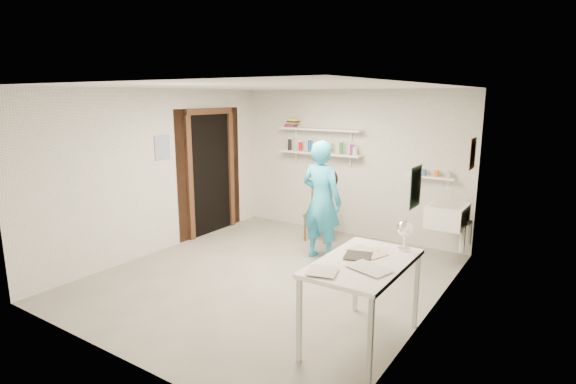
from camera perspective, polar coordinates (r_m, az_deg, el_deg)
The scene contains 27 objects.
floor at distance 5.93m, azimuth -2.17°, elevation -10.75°, with size 4.00×4.50×0.02m, color slate.
ceiling at distance 5.47m, azimuth -2.37°, elevation 13.33°, with size 4.00×4.50×0.02m, color silver.
wall_back at distance 7.50m, azimuth 7.87°, elevation 3.60°, with size 4.00×0.02×2.40m, color silver.
wall_front at distance 4.01m, azimuth -21.47°, elevation -4.53°, with size 4.00×0.02×2.40m, color silver.
wall_left at distance 6.92m, azimuth -15.93°, elevation 2.55°, with size 0.02×4.50×2.40m, color silver.
wall_right at distance 4.72m, azimuth 18.00°, elevation -1.87°, with size 0.02×4.50×2.40m, color silver.
doorway_recess at distance 7.66m, azimuth -9.81°, elevation 2.19°, with size 0.02×0.90×2.00m, color black.
corridor_box at distance 8.15m, azimuth -13.48°, elevation 2.98°, with size 1.40×1.50×2.10m, color brown.
door_lintel at distance 7.54m, azimuth -9.98°, elevation 10.07°, with size 0.06×1.05×0.10m, color brown.
door_jamb_near at distance 7.29m, azimuth -12.37°, elevation 1.60°, with size 0.06×0.10×2.00m, color brown.
door_jamb_far at distance 8.01m, azimuth -7.26°, elevation 2.70°, with size 0.06×0.10×2.00m, color brown.
shelf_lower at distance 7.59m, azimuth 4.06°, elevation 4.93°, with size 1.50×0.22×0.03m, color white.
shelf_upper at distance 7.55m, azimuth 4.10°, elevation 7.94°, with size 1.50×0.22×0.03m, color white.
ledge_shelf at distance 6.96m, azimuth 17.59°, elevation 1.83°, with size 0.70×0.14×0.03m, color white.
poster_left at distance 6.89m, azimuth -15.66°, elevation 5.47°, with size 0.01×0.28×0.36m, color #334C7F.
poster_right_a at distance 6.40m, azimuth 22.41°, elevation 4.52°, with size 0.01×0.34×0.42m, color #995933.
poster_right_b at distance 4.15m, azimuth 15.91°, elevation 0.64°, with size 0.01×0.30×0.38m, color #3F724C.
belfast_sink at distance 6.50m, azimuth 19.58°, elevation -2.79°, with size 0.48×0.60×0.30m, color white.
man at distance 6.32m, azimuth 4.28°, elevation -1.11°, with size 0.62×0.41×1.70m, color #29A0CF.
wall_clock at distance 6.46m, azimuth 5.13°, elevation 1.73°, with size 0.31×0.31×0.04m, color #F2EBA5.
wooden_chair at distance 7.27m, azimuth 3.85°, elevation -2.87°, with size 0.39×0.37×0.84m, color brown.
work_table at distance 4.35m, azimuth 9.38°, elevation -13.70°, with size 0.74×1.23×0.82m, color white.
desk_lamp at distance 4.49m, azimuth 14.62°, elevation -4.48°, with size 0.15×0.15×0.15m, color white.
spray_cans at distance 7.58m, azimuth 4.07°, elevation 5.68°, with size 1.26×0.06×0.17m.
book_stack at distance 7.84m, azimuth 0.50°, elevation 8.74°, with size 0.26×0.14×0.14m.
ledge_pots at distance 6.95m, azimuth 17.62°, elevation 2.31°, with size 0.48×0.07×0.09m.
papers at distance 4.18m, azimuth 9.58°, elevation -8.48°, with size 0.30×0.22×0.02m.
Camera 1 is at (3.19, -4.44, 2.29)m, focal length 28.00 mm.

